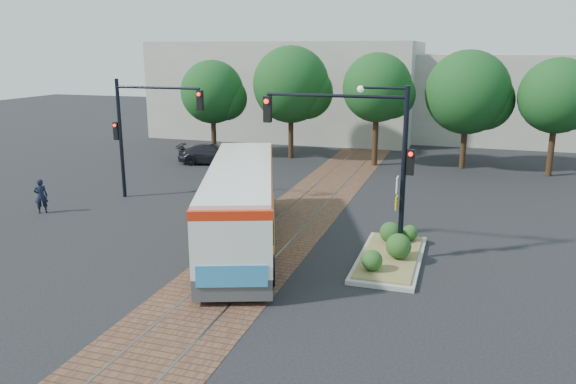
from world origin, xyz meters
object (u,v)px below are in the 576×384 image
(city_bus, at_px, (241,201))
(parked_car, at_px, (212,154))
(officer, at_px, (41,196))
(signal_pole_main, at_px, (369,145))
(signal_pole_left, at_px, (139,123))
(traffic_island, at_px, (391,251))

(city_bus, xyz_separation_m, parked_car, (-7.86, 14.05, -1.06))
(city_bus, bearing_deg, officer, 154.92)
(parked_car, bearing_deg, signal_pole_main, -151.38)
(signal_pole_main, relative_size, parked_car, 1.34)
(city_bus, bearing_deg, signal_pole_main, -19.79)
(parked_car, bearing_deg, signal_pole_left, 169.66)
(city_bus, height_order, officer, city_bus)
(signal_pole_main, distance_m, signal_pole_left, 13.14)
(traffic_island, height_order, parked_car, parked_car)
(signal_pole_main, height_order, officer, signal_pole_main)
(officer, height_order, parked_car, officer)
(traffic_island, bearing_deg, officer, 175.93)
(traffic_island, bearing_deg, signal_pole_main, 174.64)
(signal_pole_main, xyz_separation_m, officer, (-15.32, 1.07, -3.35))
(signal_pole_left, bearing_deg, parked_car, 93.19)
(traffic_island, distance_m, parked_car, 19.72)
(signal_pole_left, relative_size, parked_car, 1.34)
(officer, xyz_separation_m, parked_car, (2.57, 13.02, -0.16))
(signal_pole_main, xyz_separation_m, signal_pole_left, (-12.23, 4.80, -0.29))
(traffic_island, distance_m, officer, 16.33)
(city_bus, bearing_deg, traffic_island, -20.61)
(signal_pole_main, distance_m, officer, 15.72)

